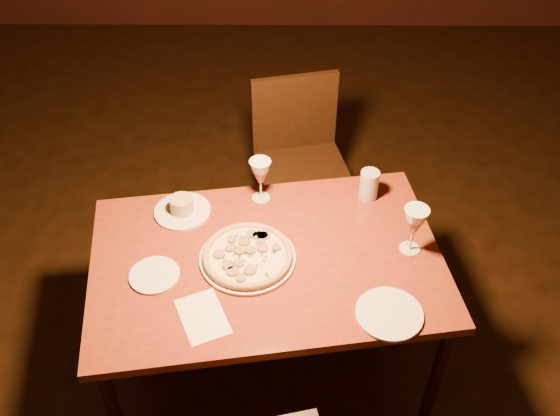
{
  "coord_description": "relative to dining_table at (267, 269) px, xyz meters",
  "views": [
    {
      "loc": [
        0.27,
        -1.3,
        2.34
      ],
      "look_at": [
        0.26,
        0.3,
        0.88
      ],
      "focal_mm": 40.0,
      "sensor_mm": 36.0,
      "label": 1
    }
  ],
  "objects": [
    {
      "name": "chair_far",
      "position": [
        0.14,
        0.85,
        -0.13
      ],
      "size": [
        0.5,
        0.5,
        0.86
      ],
      "rotation": [
        0.0,
        0.0,
        0.23
      ],
      "color": "black",
      "rests_on": "floor"
    },
    {
      "name": "ramekin_saucer",
      "position": [
        -0.34,
        0.24,
        0.08
      ],
      "size": [
        0.22,
        0.22,
        0.07
      ],
      "color": "silver",
      "rests_on": "dining_table"
    },
    {
      "name": "wine_glass_far",
      "position": [
        -0.03,
        0.33,
        0.15
      ],
      "size": [
        0.09,
        0.09,
        0.19
      ],
      "primitive_type": null,
      "color": "#A35244",
      "rests_on": "dining_table"
    },
    {
      "name": "menu_card",
      "position": [
        -0.21,
        -0.27,
        0.06
      ],
      "size": [
        0.21,
        0.24,
        0.0
      ],
      "primitive_type": "cube",
      "rotation": [
        0.0,
        0.0,
        0.41
      ],
      "color": "white",
      "rests_on": "dining_table"
    },
    {
      "name": "side_plate_near",
      "position": [
        0.41,
        -0.26,
        0.07
      ],
      "size": [
        0.23,
        0.23,
        0.01
      ],
      "primitive_type": "cylinder",
      "color": "silver",
      "rests_on": "dining_table"
    },
    {
      "name": "wine_glass_right",
      "position": [
        0.52,
        0.05,
        0.16
      ],
      "size": [
        0.09,
        0.09,
        0.2
      ],
      "primitive_type": null,
      "color": "#A35244",
      "rests_on": "dining_table"
    },
    {
      "name": "pendant_light",
      "position": [
        -0.0,
        -0.0,
        1.0
      ],
      "size": [
        0.12,
        0.12,
        0.12
      ],
      "primitive_type": "sphere",
      "color": "#F09243",
      "rests_on": "ceiling"
    },
    {
      "name": "water_tumbler",
      "position": [
        0.4,
        0.34,
        0.12
      ],
      "size": [
        0.08,
        0.08,
        0.13
      ],
      "primitive_type": "cylinder",
      "color": "#AAB1BA",
      "rests_on": "dining_table"
    },
    {
      "name": "dining_table",
      "position": [
        0.0,
        0.0,
        0.0
      ],
      "size": [
        1.38,
        1.0,
        0.68
      ],
      "rotation": [
        0.0,
        0.0,
        0.15
      ],
      "color": "maroon",
      "rests_on": "floor"
    },
    {
      "name": "side_plate_left",
      "position": [
        -0.39,
        -0.09,
        0.06
      ],
      "size": [
        0.18,
        0.18,
        0.01
      ],
      "primitive_type": "cylinder",
      "color": "silver",
      "rests_on": "dining_table"
    },
    {
      "name": "pizza_plate",
      "position": [
        -0.07,
        -0.01,
        0.08
      ],
      "size": [
        0.35,
        0.35,
        0.04
      ],
      "color": "silver",
      "rests_on": "dining_table"
    }
  ]
}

